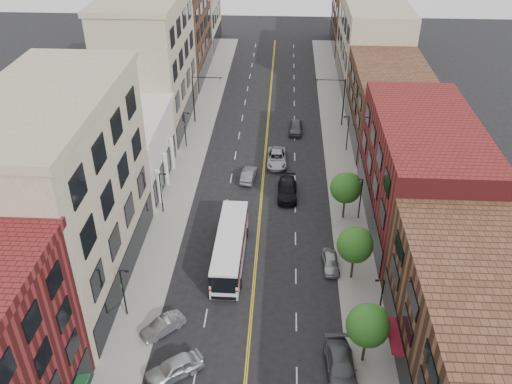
% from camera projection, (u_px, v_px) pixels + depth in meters
% --- Properties ---
extents(sidewalk_left, '(4.00, 110.00, 0.15)m').
position_uv_depth(sidewalk_left, '(188.00, 165.00, 70.75)').
color(sidewalk_left, gray).
rests_on(sidewalk_left, ground).
extents(sidewalk_right, '(4.00, 110.00, 0.15)m').
position_uv_depth(sidewalk_right, '(341.00, 169.00, 69.81)').
color(sidewalk_right, gray).
rests_on(sidewalk_right, ground).
extents(bldg_l_tanoffice, '(10.00, 22.00, 18.00)m').
position_uv_depth(bldg_l_tanoffice, '(62.00, 197.00, 47.76)').
color(bldg_l_tanoffice, gray).
rests_on(bldg_l_tanoffice, ground).
extents(bldg_l_white, '(10.00, 14.00, 8.00)m').
position_uv_depth(bldg_l_white, '(123.00, 151.00, 65.61)').
color(bldg_l_white, silver).
rests_on(bldg_l_white, ground).
extents(bldg_l_far_a, '(10.00, 20.00, 18.00)m').
position_uv_depth(bldg_l_far_a, '(150.00, 64.00, 77.23)').
color(bldg_l_far_a, gray).
rests_on(bldg_l_far_a, ground).
extents(bldg_l_far_b, '(10.00, 20.00, 15.00)m').
position_uv_depth(bldg_l_far_b, '(176.00, 34.00, 94.87)').
color(bldg_l_far_b, '#543321').
rests_on(bldg_l_far_b, ground).
extents(bldg_r_near, '(10.00, 26.00, 10.00)m').
position_uv_depth(bldg_r_near, '(488.00, 363.00, 37.37)').
color(bldg_r_near, '#543321').
rests_on(bldg_r_near, ground).
extents(bldg_r_mid, '(10.00, 22.00, 12.00)m').
position_uv_depth(bldg_r_mid, '(421.00, 174.00, 57.04)').
color(bldg_r_mid, maroon).
rests_on(bldg_r_mid, ground).
extents(bldg_r_far_a, '(10.00, 20.00, 10.00)m').
position_uv_depth(bldg_r_far_a, '(389.00, 104.00, 75.25)').
color(bldg_r_far_a, '#543321').
rests_on(bldg_r_far_a, ground).
extents(bldg_r_far_b, '(10.00, 22.00, 14.00)m').
position_uv_depth(bldg_r_far_b, '(372.00, 43.00, 91.86)').
color(bldg_r_far_b, gray).
rests_on(bldg_r_far_b, ground).
extents(bldg_r_far_c, '(10.00, 18.00, 11.00)m').
position_uv_depth(bldg_r_far_c, '(359.00, 21.00, 109.50)').
color(bldg_r_far_c, '#543321').
rests_on(bldg_r_far_c, ground).
extents(tree_r_1, '(3.40, 3.40, 5.59)m').
position_uv_depth(tree_r_1, '(369.00, 324.00, 41.62)').
color(tree_r_1, black).
rests_on(tree_r_1, sidewalk_right).
extents(tree_r_2, '(3.40, 3.40, 5.59)m').
position_uv_depth(tree_r_2, '(356.00, 244.00, 50.04)').
color(tree_r_2, black).
rests_on(tree_r_2, sidewalk_right).
extents(tree_r_3, '(3.40, 3.40, 5.59)m').
position_uv_depth(tree_r_3, '(347.00, 187.00, 58.46)').
color(tree_r_3, black).
rests_on(tree_r_3, sidewalk_right).
extents(lamp_l_1, '(0.81, 0.55, 5.05)m').
position_uv_depth(lamp_l_1, '(124.00, 290.00, 46.51)').
color(lamp_l_1, black).
rests_on(lamp_l_1, sidewalk_left).
extents(lamp_l_2, '(0.81, 0.55, 5.05)m').
position_uv_depth(lamp_l_2, '(161.00, 191.00, 59.98)').
color(lamp_l_2, black).
rests_on(lamp_l_2, sidewalk_left).
extents(lamp_l_3, '(0.81, 0.55, 5.05)m').
position_uv_depth(lamp_l_3, '(185.00, 128.00, 73.45)').
color(lamp_l_3, black).
rests_on(lamp_l_3, sidewalk_left).
extents(lamp_r_1, '(0.81, 0.55, 5.05)m').
position_uv_depth(lamp_r_1, '(380.00, 300.00, 45.48)').
color(lamp_r_1, black).
rests_on(lamp_r_1, sidewalk_right).
extents(lamp_r_2, '(0.81, 0.55, 5.05)m').
position_uv_depth(lamp_r_2, '(360.00, 197.00, 58.95)').
color(lamp_r_2, black).
rests_on(lamp_r_2, sidewalk_right).
extents(lamp_r_3, '(0.81, 0.55, 5.05)m').
position_uv_depth(lamp_r_3, '(347.00, 132.00, 72.42)').
color(lamp_r_3, black).
rests_on(lamp_r_3, sidewalk_right).
extents(signal_mast_left, '(4.49, 0.18, 7.20)m').
position_uv_depth(signal_mast_left, '(198.00, 94.00, 79.25)').
color(signal_mast_left, black).
rests_on(signal_mast_left, sidewalk_left).
extents(signal_mast_right, '(4.49, 0.18, 7.20)m').
position_uv_depth(signal_mast_right, '(339.00, 97.00, 78.29)').
color(signal_mast_right, black).
rests_on(signal_mast_right, sidewalk_right).
extents(city_bus, '(3.00, 12.13, 3.11)m').
position_uv_depth(city_bus, '(230.00, 245.00, 53.58)').
color(city_bus, silver).
rests_on(city_bus, ground).
extents(car_angle_a, '(4.93, 4.24, 1.60)m').
position_uv_depth(car_angle_a, '(174.00, 368.00, 42.22)').
color(car_angle_a, '#B4B8BC').
rests_on(car_angle_a, ground).
extents(car_angle_b, '(3.80, 3.76, 1.31)m').
position_uv_depth(car_angle_b, '(163.00, 326.00, 46.11)').
color(car_angle_b, '#989B9F').
rests_on(car_angle_b, ground).
extents(car_parked_mid, '(2.66, 5.77, 1.64)m').
position_uv_depth(car_parked_mid, '(341.00, 367.00, 42.27)').
color(car_parked_mid, '#4C4D52').
rests_on(car_parked_mid, ground).
extents(car_parked_far, '(1.72, 3.98, 1.34)m').
position_uv_depth(car_parked_far, '(331.00, 262.00, 53.20)').
color(car_parked_far, '#9DA1A4').
rests_on(car_parked_far, ground).
extents(car_lane_behind, '(1.94, 4.39, 1.40)m').
position_uv_depth(car_lane_behind, '(249.00, 175.00, 67.31)').
color(car_lane_behind, '#525257').
rests_on(car_lane_behind, ground).
extents(car_lane_a, '(2.32, 5.63, 1.63)m').
position_uv_depth(car_lane_a, '(287.00, 190.00, 64.12)').
color(car_lane_a, black).
rests_on(car_lane_a, ground).
extents(car_lane_b, '(2.76, 5.72, 1.57)m').
position_uv_depth(car_lane_b, '(277.00, 158.00, 70.74)').
color(car_lane_b, '#A8AAB0').
rests_on(car_lane_b, ground).
extents(car_lane_c, '(2.07, 4.70, 1.57)m').
position_uv_depth(car_lane_c, '(296.00, 127.00, 78.57)').
color(car_lane_c, '#434347').
rests_on(car_lane_c, ground).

